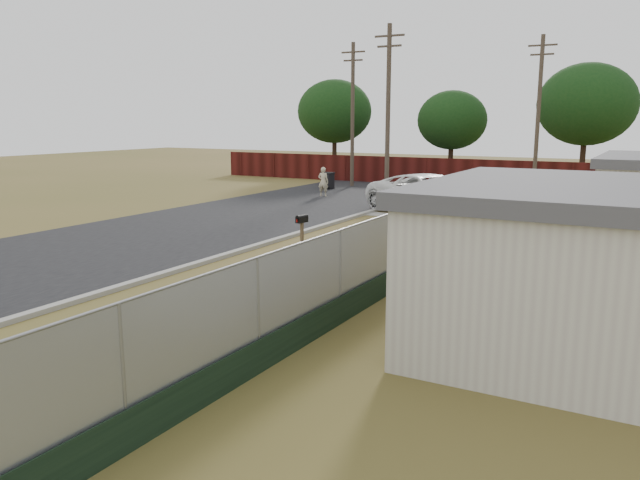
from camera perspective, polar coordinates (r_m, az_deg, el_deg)
The scene contains 12 objects.
ground at distance 17.37m, azimuth -2.71°, elevation -3.21°, with size 120.00×120.00×0.00m, color brown.
street at distance 27.61m, azimuth -5.79°, elevation 2.08°, with size 15.10×60.00×0.12m.
chainlink_fence at distance 16.73m, azimuth 8.27°, elevation -1.06°, with size 0.10×27.06×2.02m.
privacy_fence at distance 42.15m, azimuth 8.45°, elevation 6.27°, with size 30.00×0.12×1.80m, color #44110E.
utility_poles at distance 37.15m, azimuth 9.60°, elevation 11.48°, with size 12.60×8.24×9.00m.
horizon_trees at distance 38.69m, azimuth 17.50°, elevation 11.02°, with size 33.32×31.94×7.78m.
fire_hydrant at distance 8.63m, azimuth -27.01°, elevation -16.51°, with size 0.49×0.49×0.93m.
mailbox at distance 20.56m, azimuth -1.67°, elevation 1.65°, with size 0.25×0.51×1.17m.
pickup_truck at distance 28.66m, azimuth 10.08°, elevation 4.09°, with size 3.02×6.56×1.82m, color white.
pedestrian at distance 35.09m, azimuth 0.30°, elevation 5.35°, with size 0.60×0.40×1.65m, color beige.
trash_bin at distance 38.85m, azimuth 0.70°, elevation 5.46°, with size 0.78×0.85×1.04m.
scattered_litter at distance 15.40m, azimuth -7.06°, elevation -4.98°, with size 3.07×12.74×0.07m.
Camera 1 is at (8.93, -14.28, 4.24)m, focal length 35.00 mm.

